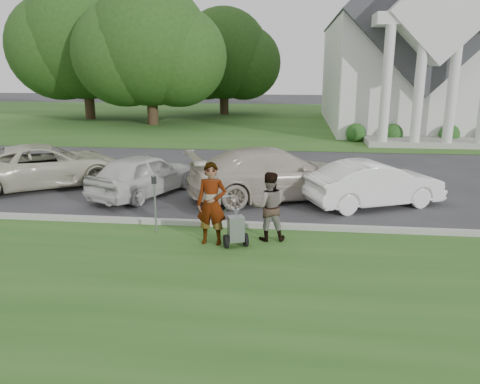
% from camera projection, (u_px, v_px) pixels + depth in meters
% --- Properties ---
extents(ground, '(120.00, 120.00, 0.00)m').
position_uv_depth(ground, '(209.00, 234.00, 11.67)').
color(ground, '#333335').
rests_on(ground, ground).
extents(grass_strip, '(80.00, 7.00, 0.01)m').
position_uv_depth(grass_strip, '(181.00, 288.00, 8.79)').
color(grass_strip, '#28541C').
rests_on(grass_strip, ground).
extents(church_lawn, '(80.00, 30.00, 0.01)m').
position_uv_depth(church_lawn, '(268.00, 118.00, 37.58)').
color(church_lawn, '#28541C').
rests_on(church_lawn, ground).
extents(curb, '(80.00, 0.18, 0.15)m').
position_uv_depth(curb, '(213.00, 224.00, 12.18)').
color(curb, '#9E9E93').
rests_on(curb, ground).
extents(church, '(9.19, 19.00, 24.10)m').
position_uv_depth(church, '(400.00, 37.00, 31.33)').
color(church, white).
rests_on(church, ground).
extents(tree_left, '(10.63, 8.40, 9.71)m').
position_uv_depth(tree_left, '(150.00, 50.00, 32.31)').
color(tree_left, '#332316').
rests_on(tree_left, ground).
extents(tree_far, '(11.64, 9.20, 10.73)m').
position_uv_depth(tree_far, '(85.00, 44.00, 35.69)').
color(tree_far, '#332316').
rests_on(tree_far, ground).
extents(tree_back, '(9.61, 7.60, 8.89)m').
position_uv_depth(tree_back, '(224.00, 58.00, 39.65)').
color(tree_back, '#332316').
rests_on(tree_back, ground).
extents(striping_cart, '(0.79, 1.15, 0.99)m').
position_uv_depth(striping_cart, '(236.00, 229.00, 10.71)').
color(striping_cart, black).
rests_on(striping_cart, ground).
extents(person_left, '(0.73, 0.51, 1.93)m').
position_uv_depth(person_left, '(212.00, 204.00, 10.76)').
color(person_left, '#999999').
rests_on(person_left, ground).
extents(person_right, '(0.88, 0.73, 1.66)m').
position_uv_depth(person_right, '(269.00, 207.00, 11.04)').
color(person_right, '#999999').
rests_on(person_right, ground).
extents(parking_meter_near, '(0.11, 0.10, 1.49)m').
position_uv_depth(parking_meter_near, '(155.00, 197.00, 11.47)').
color(parking_meter_near, gray).
rests_on(parking_meter_near, ground).
extents(car_a, '(5.75, 4.92, 1.47)m').
position_uv_depth(car_a, '(46.00, 165.00, 16.13)').
color(car_a, beige).
rests_on(car_a, ground).
extents(car_b, '(3.14, 4.32, 1.37)m').
position_uv_depth(car_b, '(144.00, 174.00, 15.02)').
color(car_b, silver).
rests_on(car_b, ground).
extents(car_c, '(5.89, 4.13, 1.58)m').
position_uv_depth(car_c, '(274.00, 173.00, 14.67)').
color(car_c, beige).
rests_on(car_c, ground).
extents(car_d, '(4.31, 2.93, 1.34)m').
position_uv_depth(car_d, '(374.00, 184.00, 13.86)').
color(car_d, white).
rests_on(car_d, ground).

